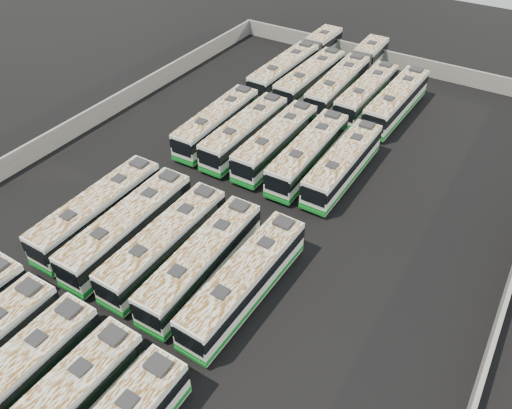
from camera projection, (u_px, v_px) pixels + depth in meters
The scene contains 18 objects.
ground at pixel (240, 211), 45.09m from camera, with size 140.00×140.00×0.00m, color black.
perimeter_wall at pixel (240, 202), 44.38m from camera, with size 45.20×73.20×2.20m.
bus_front_center at pixel (5, 388), 29.69m from camera, with size 2.77×13.01×3.67m.
bus_midfront_far_left at pixel (98, 211), 42.24m from camera, with size 2.83×13.05×3.68m.
bus_midfront_left at pixel (129, 227), 40.60m from camera, with size 3.02×13.27×3.73m.
bus_midfront_center at pixel (165, 243), 39.23m from camera, with size 2.75×12.85×3.62m.
bus_midfront_right at pixel (202, 261), 37.71m from camera, with size 3.02×12.94×3.63m.
bus_midfront_far_right at pixel (245, 281), 36.18m from camera, with size 2.97×13.04×3.67m.
bus_midback_far_left at pixel (217, 123), 53.49m from camera, with size 3.03×12.86×3.61m.
bus_midback_left at pixel (245, 132), 51.96m from camera, with size 2.76×12.93×3.64m.
bus_midback_center at pixel (276, 142), 50.56m from camera, with size 2.76×12.92×3.64m.
bus_midback_right at pixel (308, 153), 48.90m from camera, with size 3.05×13.10×3.68m.
bus_midback_far_right at pixel (343, 164), 47.57m from camera, with size 2.69×12.74×3.59m.
bus_back_far_left at pixel (298, 62), 65.33m from camera, with size 3.08×20.67×3.74m.
bus_back_left at pixel (310, 79), 61.46m from camera, with size 3.12×13.37×3.75m.
bus_back_center at pixel (349, 75), 62.32m from camera, with size 3.32×20.67×3.74m.
bus_back_right at pixel (367, 94), 58.59m from camera, with size 2.91×12.84×3.61m.
bus_back_far_right at pixel (396, 101), 57.04m from camera, with size 3.16×13.43×3.77m.
Camera 1 is at (19.39, -28.30, 29.29)m, focal length 35.00 mm.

